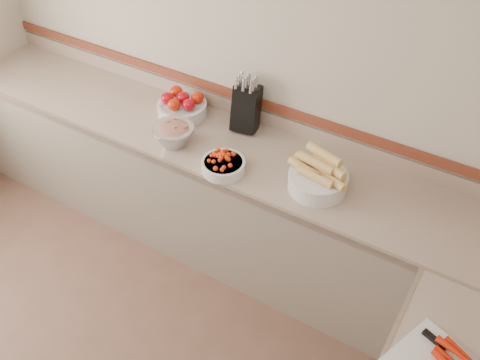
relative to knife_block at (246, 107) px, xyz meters
The scene contains 7 objects.
back_wall 0.27m from the knife_block, 121.73° to the left, with size 4.00×4.00×0.00m, color #B8AC98.
counter_back 0.64m from the knife_block, 105.47° to the right, with size 4.00×0.65×1.08m.
knife_block is the anchor object (origin of this frame).
tomato_bowl 0.45m from the knife_block, 167.65° to the right, with size 0.32×0.32×0.16m.
cherry_tomato_bowl 0.46m from the knife_block, 76.35° to the right, with size 0.25×0.25×0.14m.
corn_bowl 0.70m from the knife_block, 24.47° to the right, with size 0.36×0.33×0.24m.
rhubarb_bowl 0.48m from the knife_block, 127.99° to the right, with size 0.26×0.26×0.15m.
Camera 1 is at (1.46, -0.48, 2.90)m, focal length 40.00 mm.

